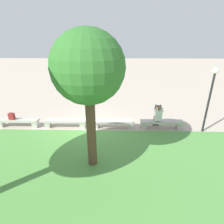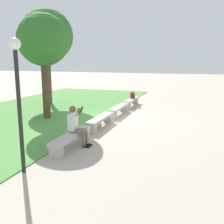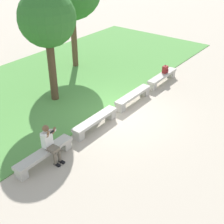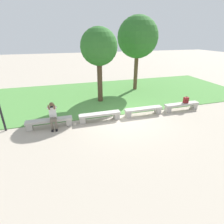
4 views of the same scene
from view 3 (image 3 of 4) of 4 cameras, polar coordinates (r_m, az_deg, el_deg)
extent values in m
plane|color=#B2A593|center=(13.09, 0.65, -0.40)|extent=(80.00, 80.00, 0.00)
cube|color=#518E42|center=(15.78, -12.25, 4.58)|extent=(22.12, 8.00, 0.03)
cube|color=#B7B2A8|center=(10.52, -12.33, -7.27)|extent=(2.27, 0.40, 0.12)
cube|color=#B7B2A8|center=(10.23, -16.22, -10.76)|extent=(0.28, 0.34, 0.33)
cube|color=#B7B2A8|center=(11.15, -8.56, -5.88)|extent=(0.28, 0.34, 0.33)
cube|color=#B7B2A8|center=(12.01, -3.08, -1.34)|extent=(2.27, 0.40, 0.12)
cube|color=#B7B2A8|center=(11.54, -6.10, -4.27)|extent=(0.28, 0.34, 0.33)
cube|color=#B7B2A8|center=(12.76, -0.29, -0.41)|extent=(0.28, 0.34, 0.33)
cube|color=#B7B2A8|center=(13.84, 3.90, 3.19)|extent=(2.27, 0.40, 0.12)
cube|color=#B7B2A8|center=(13.25, 1.56, 0.83)|extent=(0.28, 0.34, 0.33)
cube|color=#B7B2A8|center=(14.67, 5.96, 3.75)|extent=(0.28, 0.34, 0.33)
cube|color=#B7B2A8|center=(15.89, 9.20, 6.58)|extent=(2.27, 0.40, 0.12)
cube|color=#B7B2A8|center=(15.22, 7.37, 4.68)|extent=(0.28, 0.34, 0.33)
cube|color=#B7B2A8|center=(16.76, 10.75, 6.89)|extent=(0.28, 0.34, 0.33)
cube|color=black|center=(10.52, -9.98, -9.47)|extent=(0.10, 0.24, 0.06)
cylinder|color=#6B6051|center=(10.43, -10.35, -8.43)|extent=(0.11, 0.11, 0.42)
cube|color=black|center=(10.62, -9.20, -8.94)|extent=(0.10, 0.24, 0.06)
cylinder|color=#6B6051|center=(10.54, -9.56, -7.91)|extent=(0.11, 0.11, 0.42)
cube|color=#6B6051|center=(10.44, -10.81, -6.59)|extent=(0.30, 0.42, 0.12)
cube|color=silver|center=(10.42, -11.82, -4.88)|extent=(0.34, 0.22, 0.56)
sphere|color=brown|center=(10.19, -12.07, -2.94)|extent=(0.22, 0.22, 0.22)
cylinder|color=silver|center=(10.10, -12.41, -4.22)|extent=(0.09, 0.31, 0.21)
cylinder|color=brown|center=(9.99, -11.65, -3.96)|extent=(0.10, 0.19, 0.27)
cylinder|color=silver|center=(10.30, -10.84, -3.28)|extent=(0.09, 0.31, 0.21)
cylinder|color=brown|center=(10.13, -10.61, -3.34)|extent=(0.10, 0.19, 0.27)
cube|color=black|center=(10.00, -10.91, -3.58)|extent=(0.15, 0.01, 0.08)
cube|color=maroon|center=(16.02, 9.68, 7.68)|extent=(0.28, 0.20, 0.36)
cube|color=maroon|center=(16.01, 10.01, 7.34)|extent=(0.20, 0.06, 0.16)
torus|color=black|center=(15.95, 9.74, 8.34)|extent=(0.10, 0.02, 0.10)
cylinder|color=#4C3826|center=(13.89, -10.88, 7.72)|extent=(0.34, 0.34, 2.95)
sphere|color=#2D6B28|center=(13.22, -11.82, 16.47)|extent=(2.36, 2.36, 2.36)
cylinder|color=brown|center=(17.52, -6.96, 13.26)|extent=(0.32, 0.32, 3.22)
camera|label=1|loc=(17.15, -27.76, 19.62)|focal=28.00mm
camera|label=2|loc=(5.28, -61.03, -38.87)|focal=42.00mm
camera|label=4|loc=(6.60, 49.05, -1.49)|focal=28.00mm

